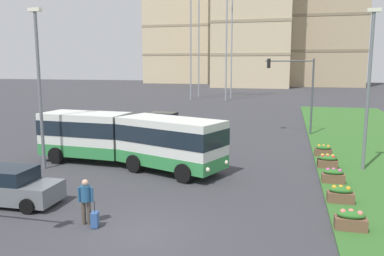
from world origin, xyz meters
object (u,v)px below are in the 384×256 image
(car_maroon_sedan, at_px, (164,121))
(apartment_tower_west, at_px, (181,28))
(flower_planter_1, at_px, (341,194))
(flower_planter_4, at_px, (327,160))
(streetlight_left, at_px, (39,83))
(streetlight_median, at_px, (369,84))
(flower_planter_0, at_px, (351,220))
(flower_planter_3, at_px, (328,162))
(apartment_tower_westcentre, at_px, (253,9))
(articulated_bus, at_px, (129,139))
(rolling_suitcase, at_px, (95,219))
(flower_planter_2, at_px, (333,176))
(flower_planter_5, at_px, (323,151))
(car_grey_wagon, at_px, (8,187))
(traffic_light_far_right, at_px, (297,83))
(apartment_tower_centre, at_px, (325,2))
(pedestrian_crossing, at_px, (86,199))

(car_maroon_sedan, relative_size, apartment_tower_west, 0.13)
(flower_planter_1, height_order, flower_planter_4, same)
(streetlight_left, xyz_separation_m, streetlight_median, (17.75, 3.90, -0.04))
(flower_planter_0, xyz_separation_m, streetlight_left, (-15.85, 4.95, 4.50))
(flower_planter_3, height_order, apartment_tower_westcentre, apartment_tower_westcentre)
(articulated_bus, distance_m, rolling_suitcase, 8.95)
(flower_planter_0, bearing_deg, apartment_tower_west, 108.42)
(flower_planter_4, bearing_deg, streetlight_median, -6.57)
(flower_planter_2, bearing_deg, flower_planter_5, 90.00)
(flower_planter_3, relative_size, apartment_tower_west, 0.03)
(car_maroon_sedan, distance_m, rolling_suitcase, 22.14)
(articulated_bus, height_order, flower_planter_5, articulated_bus)
(articulated_bus, bearing_deg, car_maroon_sedan, 99.03)
(car_grey_wagon, bearing_deg, flower_planter_4, 34.50)
(rolling_suitcase, bearing_deg, streetlight_median, 44.42)
(rolling_suitcase, distance_m, traffic_light_far_right, 23.47)
(car_grey_wagon, xyz_separation_m, apartment_tower_westcentre, (1.68, 94.18, 19.71))
(apartment_tower_westcentre, relative_size, apartment_tower_centre, 0.89)
(car_maroon_sedan, bearing_deg, flower_planter_5, -30.83)
(car_maroon_sedan, xyz_separation_m, car_grey_wagon, (-0.50, -20.29, 0.00))
(apartment_tower_west, bearing_deg, car_grey_wagon, -78.24)
(flower_planter_2, relative_size, flower_planter_5, 1.00)
(car_grey_wagon, distance_m, streetlight_left, 7.12)
(car_maroon_sedan, bearing_deg, flower_planter_0, -55.95)
(apartment_tower_west, bearing_deg, car_maroon_sedan, -75.46)
(pedestrian_crossing, distance_m, flower_planter_4, 14.38)
(flower_planter_0, height_order, apartment_tower_westcentre, apartment_tower_westcentre)
(articulated_bus, bearing_deg, flower_planter_3, 10.76)
(streetlight_median, bearing_deg, flower_planter_5, 122.62)
(streetlight_median, relative_size, apartment_tower_west, 0.25)
(streetlight_left, relative_size, apartment_tower_west, 0.25)
(car_maroon_sedan, bearing_deg, streetlight_left, -99.40)
(apartment_tower_centre, bearing_deg, apartment_tower_west, 169.08)
(flower_planter_2, height_order, apartment_tower_centre, apartment_tower_centre)
(flower_planter_3, distance_m, streetlight_median, 4.85)
(car_maroon_sedan, xyz_separation_m, flower_planter_1, (13.39, -16.93, -0.33))
(articulated_bus, bearing_deg, flower_planter_1, -18.47)
(apartment_tower_west, bearing_deg, flower_planter_5, -69.58)
(flower_planter_2, bearing_deg, flower_planter_0, -90.00)
(pedestrian_crossing, distance_m, flower_planter_2, 12.15)
(streetlight_left, distance_m, apartment_tower_west, 110.09)
(car_maroon_sedan, xyz_separation_m, streetlight_median, (15.29, -10.96, 4.13))
(flower_planter_1, distance_m, flower_planter_2, 2.94)
(apartment_tower_westcentre, distance_m, apartment_tower_centre, 21.43)
(car_maroon_sedan, distance_m, traffic_light_far_right, 12.28)
(flower_planter_1, height_order, apartment_tower_westcentre, apartment_tower_westcentre)
(car_maroon_sedan, distance_m, apartment_tower_westcentre, 76.48)
(flower_planter_4, distance_m, apartment_tower_centre, 97.51)
(car_grey_wagon, height_order, flower_planter_0, car_grey_wagon)
(flower_planter_1, xyz_separation_m, apartment_tower_west, (-37.35, 109.28, 17.21))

